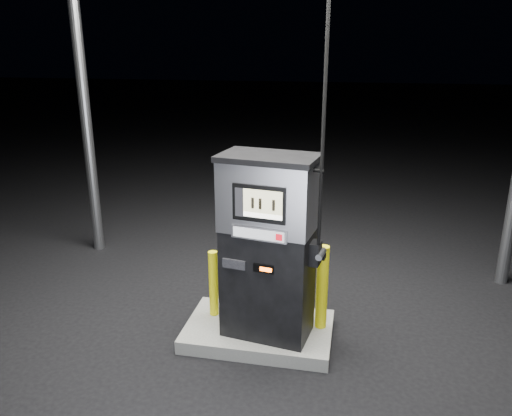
# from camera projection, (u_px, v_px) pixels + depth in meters

# --- Properties ---
(ground) EXTENTS (80.00, 80.00, 0.00)m
(ground) POSITION_uv_depth(u_px,v_px,m) (259.00, 337.00, 5.56)
(ground) COLOR black
(ground) RESTS_ON ground
(pump_island) EXTENTS (1.60, 1.00, 0.15)m
(pump_island) POSITION_uv_depth(u_px,v_px,m) (259.00, 331.00, 5.54)
(pump_island) COLOR #5E5E59
(pump_island) RESTS_ON ground
(fuel_dispenser) EXTENTS (1.11, 0.72, 4.03)m
(fuel_dispenser) POSITION_uv_depth(u_px,v_px,m) (268.00, 246.00, 5.08)
(fuel_dispenser) COLOR black
(fuel_dispenser) RESTS_ON pump_island
(bollard_left) EXTENTS (0.13, 0.13, 0.78)m
(bollard_left) POSITION_uv_depth(u_px,v_px,m) (214.00, 283.00, 5.63)
(bollard_left) COLOR #F9F00D
(bollard_left) RESTS_ON pump_island
(bollard_right) EXTENTS (0.16, 0.16, 0.95)m
(bollard_right) POSITION_uv_depth(u_px,v_px,m) (322.00, 287.00, 5.35)
(bollard_right) COLOR #F9F00D
(bollard_right) RESTS_ON pump_island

